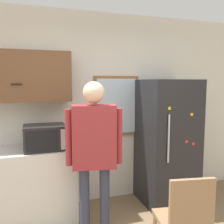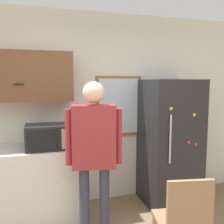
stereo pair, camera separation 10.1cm
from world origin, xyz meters
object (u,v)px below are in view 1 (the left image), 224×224
object	(u,v)px
microwave	(45,137)
chair	(185,217)
refrigerator	(167,142)
person	(94,144)

from	to	relation	value
microwave	chair	bearing A→B (deg)	-45.01
refrigerator	microwave	bearing A→B (deg)	-178.18
person	chair	size ratio (longest dim) A/B	1.92
refrigerator	chair	size ratio (longest dim) A/B	1.95
person	refrigerator	size ratio (longest dim) A/B	0.98
refrigerator	person	bearing A→B (deg)	-156.37
microwave	chair	size ratio (longest dim) A/B	0.53
person	chair	world-z (taller)	person
person	refrigerator	xyz separation A→B (m)	(1.20, 0.53, -0.19)
microwave	person	bearing A→B (deg)	-44.19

